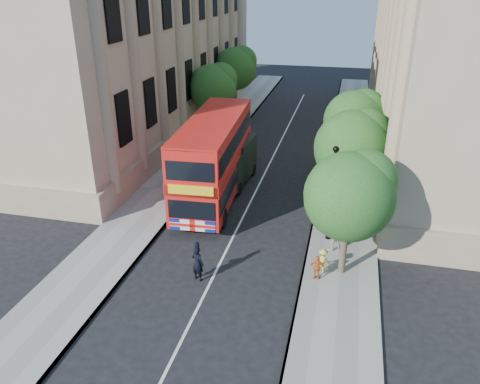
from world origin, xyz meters
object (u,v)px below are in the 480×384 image
Objects in this scene: police_constable at (198,263)px; double_decker_bus at (214,156)px; woman_pedestrian at (333,233)px; box_van at (233,163)px; lamp_post at (332,198)px.

double_decker_bus is at bearing -56.55° from police_constable.
double_decker_bus is 9.17m from woman_pedestrian.
woman_pedestrian is at bearing -123.76° from police_constable.
box_van reaches higher than police_constable.
double_decker_bus is 5.96× the size of woman_pedestrian.
woman_pedestrian is (5.87, 3.96, 0.17)m from police_constable.
lamp_post reaches higher than police_constable.
police_constable is at bearing 4.95° from woman_pedestrian.
lamp_post is at bearing -38.72° from box_van.
lamp_post is at bearing -105.11° from woman_pedestrian.
double_decker_bus is 9.15m from police_constable.
double_decker_bus is at bearing 152.80° from lamp_post.
double_decker_bus is (-7.35, 3.78, 0.26)m from lamp_post.
box_van is 2.99× the size of police_constable.
double_decker_bus is at bearing -98.94° from box_van.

